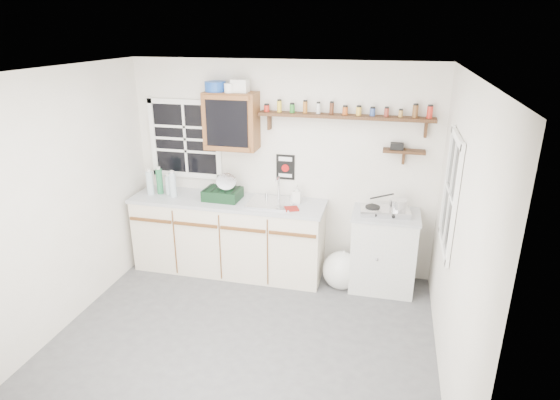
# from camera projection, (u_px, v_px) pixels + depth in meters

# --- Properties ---
(room) EXTENTS (3.64, 3.24, 2.54)m
(room) POSITION_uv_depth(u_px,v_px,m) (239.00, 220.00, 4.07)
(room) COLOR #48494B
(room) RESTS_ON ground
(main_cabinet) EXTENTS (2.31, 0.63, 0.92)m
(main_cabinet) POSITION_uv_depth(u_px,v_px,m) (229.00, 235.00, 5.66)
(main_cabinet) COLOR beige
(main_cabinet) RESTS_ON floor
(right_cabinet) EXTENTS (0.73, 0.57, 0.91)m
(right_cabinet) POSITION_uv_depth(u_px,v_px,m) (383.00, 251.00, 5.28)
(right_cabinet) COLOR beige
(right_cabinet) RESTS_ON floor
(sink) EXTENTS (0.52, 0.44, 0.29)m
(sink) POSITION_uv_depth(u_px,v_px,m) (272.00, 202.00, 5.38)
(sink) COLOR silver
(sink) RESTS_ON main_cabinet
(upper_cabinet) EXTENTS (0.60, 0.32, 0.65)m
(upper_cabinet) POSITION_uv_depth(u_px,v_px,m) (231.00, 121.00, 5.31)
(upper_cabinet) COLOR #5D2D17
(upper_cabinet) RESTS_ON wall_back
(upper_cabinet_clutter) EXTENTS (0.50, 0.24, 0.14)m
(upper_cabinet_clutter) POSITION_uv_depth(u_px,v_px,m) (225.00, 86.00, 5.19)
(upper_cabinet_clutter) COLOR #174197
(upper_cabinet_clutter) RESTS_ON upper_cabinet
(spice_shelf) EXTENTS (1.91, 0.18, 0.35)m
(spice_shelf) POSITION_uv_depth(u_px,v_px,m) (346.00, 115.00, 5.05)
(spice_shelf) COLOR black
(spice_shelf) RESTS_ON wall_back
(secondary_shelf) EXTENTS (0.45, 0.16, 0.24)m
(secondary_shelf) POSITION_uv_depth(u_px,v_px,m) (402.00, 150.00, 5.05)
(secondary_shelf) COLOR black
(secondary_shelf) RESTS_ON wall_back
(warning_sign) EXTENTS (0.22, 0.02, 0.30)m
(warning_sign) POSITION_uv_depth(u_px,v_px,m) (285.00, 167.00, 5.50)
(warning_sign) COLOR black
(warning_sign) RESTS_ON wall_back
(window_back) EXTENTS (0.93, 0.03, 0.98)m
(window_back) POSITION_uv_depth(u_px,v_px,m) (185.00, 139.00, 5.68)
(window_back) COLOR black
(window_back) RESTS_ON wall_back
(window_right) EXTENTS (0.03, 0.78, 1.08)m
(window_right) POSITION_uv_depth(u_px,v_px,m) (451.00, 194.00, 4.11)
(window_right) COLOR black
(window_right) RESTS_ON wall_back
(water_bottles) EXTENTS (0.39, 0.15, 0.34)m
(water_bottles) POSITION_uv_depth(u_px,v_px,m) (162.00, 183.00, 5.62)
(water_bottles) COLOR #AFC4CD
(water_bottles) RESTS_ON main_cabinet
(dish_rack) EXTENTS (0.43, 0.33, 0.32)m
(dish_rack) POSITION_uv_depth(u_px,v_px,m) (224.00, 191.00, 5.48)
(dish_rack) COLOR black
(dish_rack) RESTS_ON main_cabinet
(soap_bottle) EXTENTS (0.10, 0.10, 0.21)m
(soap_bottle) POSITION_uv_depth(u_px,v_px,m) (297.00, 194.00, 5.37)
(soap_bottle) COLOR silver
(soap_bottle) RESTS_ON main_cabinet
(rag) EXTENTS (0.19, 0.18, 0.02)m
(rag) POSITION_uv_depth(u_px,v_px,m) (291.00, 209.00, 5.20)
(rag) COLOR maroon
(rag) RESTS_ON main_cabinet
(hotplate) EXTENTS (0.56, 0.33, 0.08)m
(hotplate) POSITION_uv_depth(u_px,v_px,m) (385.00, 211.00, 5.10)
(hotplate) COLOR silver
(hotplate) RESTS_ON right_cabinet
(saucepan) EXTENTS (0.40, 0.32, 0.19)m
(saucepan) POSITION_uv_depth(u_px,v_px,m) (397.00, 204.00, 5.04)
(saucepan) COLOR silver
(saucepan) RESTS_ON hotplate
(trash_bag) EXTENTS (0.43, 0.39, 0.49)m
(trash_bag) POSITION_uv_depth(u_px,v_px,m) (341.00, 270.00, 5.37)
(trash_bag) COLOR silver
(trash_bag) RESTS_ON floor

